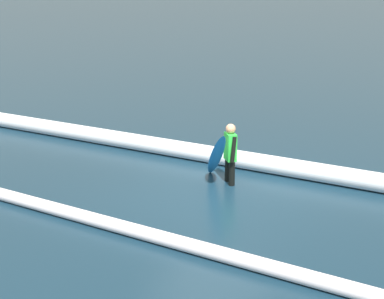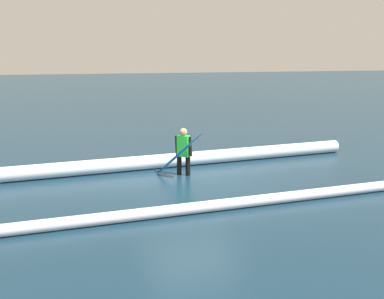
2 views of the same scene
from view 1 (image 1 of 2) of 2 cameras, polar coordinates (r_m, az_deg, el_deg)
name	(u,v)px [view 1 (image 1 of 2)]	position (r m, az deg, el deg)	size (l,w,h in m)	color
ground_plane	(212,194)	(12.25, 2.06, -4.50)	(174.18, 174.18, 0.00)	#132E40
surfer	(230,151)	(12.65, 3.84, -0.15)	(0.40, 0.47, 1.38)	black
surfboard	(216,156)	(12.58, 2.44, -0.63)	(1.18, 1.40, 1.38)	#268CE5
wave_crest_foreground	(148,144)	(15.03, -4.37, 0.55)	(0.43, 0.43, 18.28)	white
wave_crest_midground	(59,210)	(11.45, -13.12, -5.91)	(0.25, 0.25, 20.03)	white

